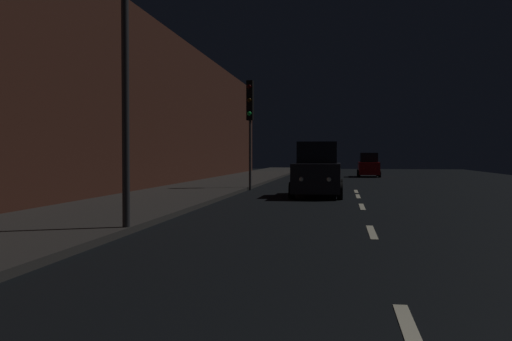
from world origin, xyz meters
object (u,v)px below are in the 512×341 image
Objects in this scene: car_approaching_headlights at (318,172)px; car_distant_taillights at (369,166)px; traffic_light_far_left at (250,110)px; streetlamp_overhead at (147,24)px.

car_approaching_headlights is 21.43m from car_distant_taillights.
traffic_light_far_left reaches higher than car_approaching_headlights.
streetlamp_overhead is 1.51× the size of car_approaching_headlights.
traffic_light_far_left is 15.05m from streetlamp_overhead.
traffic_light_far_left is 19.08m from car_distant_taillights.
traffic_light_far_left is at bearing 160.08° from car_distant_taillights.
streetlamp_overhead is 12.43m from car_approaching_headlights.
car_approaching_headlights is (3.10, 11.53, -3.45)m from streetlamp_overhead.
traffic_light_far_left is 1.19× the size of car_approaching_headlights.
streetlamp_overhead is 33.51m from car_distant_taillights.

